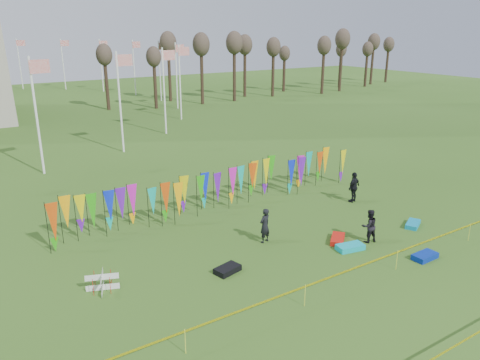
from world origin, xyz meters
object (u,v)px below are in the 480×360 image
person_left (265,226)px  kite_bag_black (227,269)px  kite_bag_turquoise (350,247)px  box_kite (102,282)px  person_mid (369,226)px  kite_bag_blue (425,256)px  kite_bag_teal (413,224)px  kite_bag_red (338,239)px  person_right (354,187)px

person_left → kite_bag_black: (-2.99, -1.51, -0.73)m
kite_bag_turquoise → box_kite: bearing=165.8°
box_kite → person_left: (7.82, 0.10, 0.49)m
person_mid → kite_bag_black: 7.29m
kite_bag_blue → kite_bag_teal: size_ratio=1.00×
kite_bag_blue → kite_bag_red: bearing=120.5°
kite_bag_blue → kite_bag_black: 8.80m
person_mid → kite_bag_red: 1.60m
kite_bag_blue → kite_bag_red: 3.93m
person_right → kite_bag_turquoise: 6.47m
person_left → person_right: bearing=177.3°
person_mid → kite_bag_red: (-1.19, 0.80, -0.70)m
person_mid → kite_bag_red: person_mid is taller
kite_bag_turquoise → kite_bag_blue: 3.24m
person_left → kite_bag_blue: 7.26m
kite_bag_blue → kite_bag_red: (-2.00, 3.39, -0.01)m
person_mid → person_right: bearing=-115.2°
box_kite → kite_bag_black: size_ratio=0.66×
person_right → kite_bag_red: 5.76m
person_left → kite_bag_teal: person_left is taller
kite_bag_turquoise → kite_bag_black: size_ratio=1.16×
kite_bag_black → kite_bag_turquoise: bearing=-12.4°
kite_bag_red → person_right: bearing=37.1°
person_mid → person_right: size_ratio=0.90×
person_right → kite_bag_turquoise: size_ratio=1.43×
box_kite → person_mid: person_mid is taller
person_mid → kite_bag_blue: person_mid is taller
person_mid → kite_bag_teal: person_mid is taller
box_kite → kite_bag_teal: bearing=-9.4°
person_right → box_kite: bearing=-7.4°
box_kite → kite_bag_black: bearing=-16.4°
box_kite → person_left: bearing=0.7°
person_left → kite_bag_blue: bearing=118.9°
person_mid → kite_bag_teal: size_ratio=1.38×
person_left → kite_bag_turquoise: 4.06m
person_right → kite_bag_black: size_ratio=1.66×
kite_bag_turquoise → person_right: bearing=43.1°
kite_bag_red → person_mid: bearing=-33.9°
box_kite → person_left: person_left is taller
kite_bag_turquoise → kite_bag_blue: (2.13, -2.43, -0.00)m
kite_bag_teal → box_kite: bearing=170.6°
kite_bag_blue → kite_bag_black: bearing=155.0°
kite_bag_red → box_kite: bearing=170.8°
person_left → kite_bag_red: bearing=133.6°
kite_bag_turquoise → kite_bag_teal: size_ratio=1.07×
box_kite → person_mid: size_ratio=0.44×
kite_bag_red → kite_bag_teal: kite_bag_red is taller
kite_bag_black → kite_bag_teal: kite_bag_black is taller
kite_bag_black → person_left: bearing=26.8°
person_right → kite_bag_blue: person_right is taller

